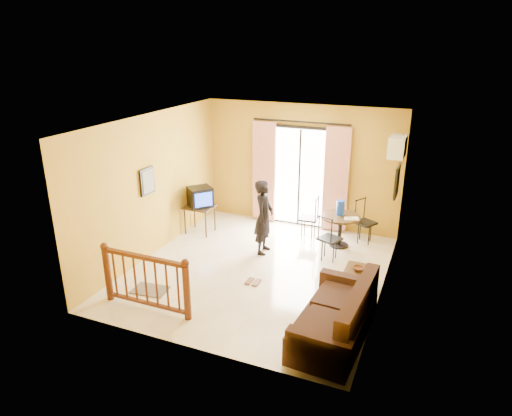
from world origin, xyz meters
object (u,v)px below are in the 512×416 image
at_px(television, 200,197).
at_px(coffee_table, 357,279).
at_px(standing_person, 264,217).
at_px(sofa, 338,320).
at_px(dining_table, 340,222).

xyz_separation_m(television, coffee_table, (3.72, -1.25, -0.60)).
height_order(television, standing_person, standing_person).
bearing_deg(standing_person, sofa, -142.48).
height_order(dining_table, sofa, sofa).
distance_m(dining_table, coffee_table, 1.89).
xyz_separation_m(television, sofa, (3.72, -2.71, -0.51)).
distance_m(television, sofa, 4.63).
bearing_deg(dining_table, standing_person, -146.95).
bearing_deg(television, dining_table, -39.23).
relative_size(coffee_table, sofa, 0.43).
height_order(television, dining_table, television).
bearing_deg(sofa, dining_table, 106.16).
bearing_deg(coffee_table, television, 161.43).
bearing_deg(television, coffee_table, -66.98).
distance_m(television, standing_person, 1.71).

